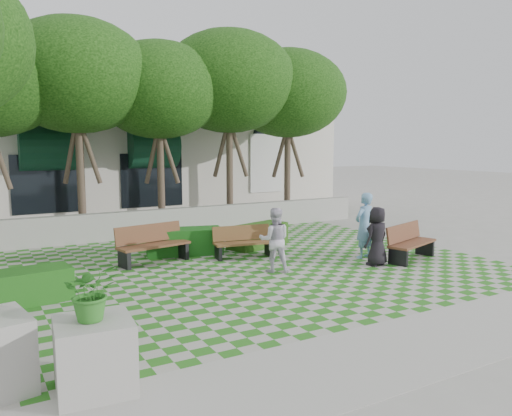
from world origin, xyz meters
TOP-DOWN VIEW (x-y plane):
  - ground at (0.00, 0.00)m, footprint 90.00×90.00m
  - lawn at (0.00, 1.00)m, footprint 12.00×12.00m
  - sidewalk_south at (0.00, -4.70)m, footprint 16.00×2.00m
  - retaining_wall at (0.00, 6.20)m, footprint 15.00×0.36m
  - bench_east at (4.08, -0.53)m, footprint 1.92×1.14m
  - bench_mid at (0.35, 1.94)m, footprint 1.70×0.81m
  - bench_west at (-2.01, 2.55)m, footprint 1.99×0.99m
  - hedge_midright at (1.41, 2.96)m, footprint 2.09×1.35m
  - hedge_midleft at (-0.92, 3.08)m, footprint 2.22×1.34m
  - hedge_west at (-5.32, 0.51)m, footprint 1.96×0.99m
  - planter_front at (-4.80, -3.71)m, footprint 1.00×1.00m
  - person_blue at (3.15, 0.24)m, footprint 0.73×0.57m
  - person_dark at (2.86, -0.57)m, footprint 0.81×0.61m
  - person_white at (0.27, 0.20)m, footprint 0.95×0.88m
  - tree_row at (-1.86, 5.95)m, footprint 17.70×13.40m
  - building at (0.93, 14.08)m, footprint 18.00×8.92m

SIDE VIEW (x-z plane):
  - ground at x=0.00m, z-range 0.00..0.00m
  - sidewalk_south at x=0.00m, z-range 0.00..0.01m
  - lawn at x=0.00m, z-range 0.01..0.01m
  - hedge_west at x=-5.32m, z-range 0.00..0.66m
  - hedge_midright at x=1.41m, z-range 0.00..0.68m
  - hedge_midleft at x=-0.92m, z-range 0.00..0.73m
  - bench_mid at x=0.35m, z-range -0.02..0.84m
  - retaining_wall at x=0.00m, z-range 0.00..0.90m
  - bench_east at x=4.08m, z-range -0.02..0.94m
  - bench_west at x=-2.01m, z-range -0.02..0.98m
  - planter_front at x=-4.80m, z-range -0.15..1.48m
  - person_dark at x=2.86m, z-range 0.00..1.51m
  - person_white at x=0.27m, z-range 0.00..1.57m
  - person_blue at x=3.15m, z-range 0.00..1.79m
  - building at x=0.93m, z-range -0.06..5.09m
  - tree_row at x=-1.86m, z-range 1.47..8.88m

